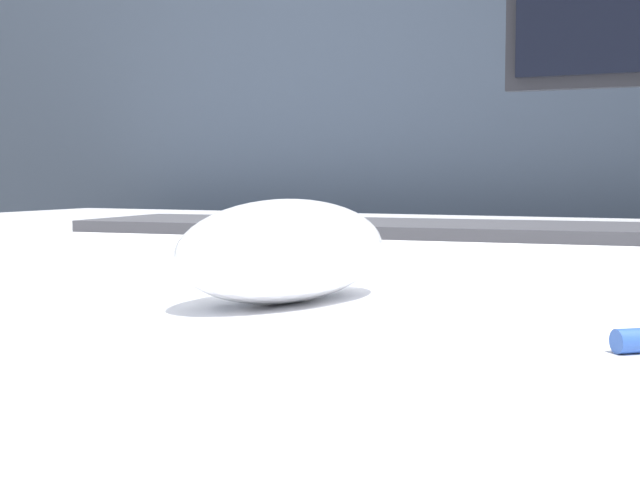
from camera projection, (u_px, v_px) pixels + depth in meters
partition_panel at (584, 337)px, 1.31m from camera, size 5.00×0.03×1.15m
computer_mouse_near at (286, 251)px, 0.39m from camera, size 0.09×0.13×0.05m
keyboard at (357, 239)px, 0.62m from camera, size 0.42×0.17×0.02m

